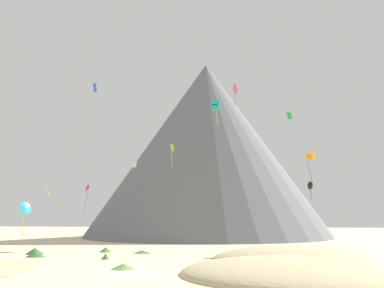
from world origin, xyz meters
name	(u,v)px	position (x,y,z in m)	size (l,w,h in m)	color
ground_plane	(134,273)	(0.00, 0.00, 0.00)	(400.00, 400.00, 0.00)	beige
dune_foreground_right	(292,275)	(13.92, 1.21, 0.00)	(20.02, 18.83, 2.99)	#C6B284
dune_midground	(295,262)	(15.13, 12.74, 0.00)	(19.53, 16.87, 3.55)	#C6B284
bush_mid_center	(106,250)	(-11.45, 21.55, 0.36)	(1.93, 1.93, 0.73)	#568442
bush_near_left	(124,266)	(-1.99, 2.71, 0.28)	(2.47, 2.47, 0.56)	#668C4C
bush_far_left	(35,251)	(-19.83, 16.38, 0.43)	(2.52, 2.52, 0.86)	#386633
bush_low_patch	(36,254)	(-17.52, 12.84, 0.32)	(2.50, 2.50, 0.64)	#386633
bush_scatter_east	(142,252)	(-5.51, 20.42, 0.21)	(2.61, 2.61, 0.42)	#477238
bush_far_right	(106,256)	(-7.40, 11.52, 0.36)	(1.09, 1.09, 0.73)	#568442
rock_massif	(211,151)	(-2.05, 73.57, 23.71)	(70.48, 70.48, 49.96)	slate
kite_orange_mid	(310,156)	(19.36, 28.02, 14.51)	(1.53, 1.55, 4.94)	orange
kite_rainbow_high	(235,89)	(6.47, 47.93, 33.09)	(1.71, 2.63, 5.17)	#E5668C
kite_yellow_low	(48,192)	(-27.90, 32.83, 9.76)	(0.83, 0.80, 1.44)	yellow
kite_teal_mid	(216,106)	(4.93, 23.79, 22.34)	(1.33, 1.27, 4.03)	teal
kite_white_mid	(135,166)	(-17.68, 52.56, 17.13)	(0.94, 0.44, 3.76)	white
kite_black_low	(310,186)	(20.36, 39.73, 10.86)	(1.00, 1.39, 3.31)	black
kite_pink_high	(220,82)	(3.37, 45.80, 34.23)	(0.41, 0.69, 0.96)	pink
kite_magenta_low	(87,188)	(-21.64, 35.96, 10.64)	(1.46, 1.32, 5.07)	#D1339E
kite_lime_mid	(172,151)	(-5.87, 40.44, 18.27)	(0.80, 0.48, 4.82)	#8CD133
kite_cyan_low	(25,208)	(-23.62, 19.27, 6.37)	(1.46, 1.99, 5.09)	#33BCDB
kite_blue_high	(95,88)	(-16.59, 26.26, 27.45)	(0.75, 0.30, 1.64)	blue
kite_green_mid	(290,118)	(17.15, 37.21, 23.26)	(1.08, 0.58, 4.18)	green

